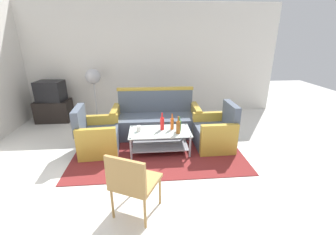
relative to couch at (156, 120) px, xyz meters
name	(u,v)px	position (x,y,z in m)	size (l,w,h in m)	color
ground_plane	(160,174)	(0.00, -1.52, -0.32)	(14.00, 14.00, 0.00)	silver
wall_back	(153,60)	(0.00, 1.54, 1.08)	(6.52, 0.12, 2.80)	silver
rug	(158,148)	(-0.01, -0.66, -0.31)	(3.01, 2.11, 0.01)	maroon
couch	(156,120)	(0.00, 0.00, 0.00)	(1.81, 0.76, 0.96)	#4C5666
armchair_left	(97,137)	(-1.10, -0.69, -0.03)	(0.74, 0.80, 0.85)	#4C5666
armchair_right	(215,133)	(1.09, -0.70, -0.03)	(0.71, 0.77, 0.85)	#4C5666
coffee_table	(160,138)	(0.03, -0.80, -0.04)	(1.10, 0.60, 0.40)	silver
bottle_red	(162,123)	(0.08, -0.73, 0.22)	(0.07, 0.07, 0.32)	red
bottle_orange	(172,123)	(0.26, -0.73, 0.21)	(0.06, 0.06, 0.30)	#D85919
bottle_green	(179,125)	(0.39, -0.79, 0.19)	(0.06, 0.06, 0.25)	#2D8C38
bottle_brown	(178,127)	(0.35, -0.92, 0.21)	(0.08, 0.08, 0.32)	brown
cup	(139,129)	(-0.34, -0.77, 0.14)	(0.08, 0.08, 0.10)	silver
tv_stand	(54,111)	(-2.50, 1.03, -0.06)	(0.80, 0.50, 0.52)	black
television	(51,91)	(-2.50, 1.03, 0.44)	(0.65, 0.51, 0.48)	black
pedestal_fan	(93,79)	(-1.47, 1.08, 0.70)	(0.36, 0.36, 1.27)	#2D2D33
wicker_chair	(132,181)	(-0.37, -2.35, 0.18)	(0.64, 0.64, 0.84)	#AD844C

